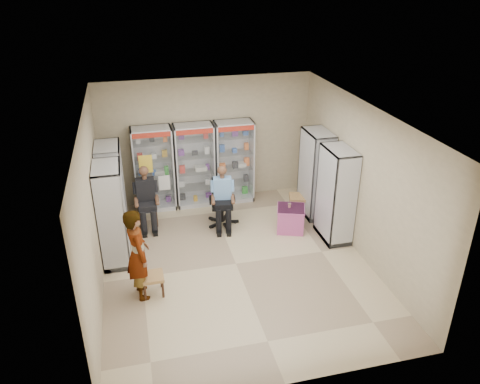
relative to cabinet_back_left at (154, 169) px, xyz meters
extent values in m
plane|color=tan|center=(1.30, -2.73, -1.00)|extent=(6.00, 6.00, 0.00)
cube|color=#BAAA8A|center=(1.30, 0.27, 0.50)|extent=(5.00, 0.02, 3.00)
cube|color=#BAAA8A|center=(1.30, -5.73, 0.50)|extent=(5.00, 0.02, 3.00)
cube|color=#BAAA8A|center=(-1.20, -2.73, 0.50)|extent=(0.02, 6.00, 3.00)
cube|color=#BAAA8A|center=(3.80, -2.73, 0.50)|extent=(0.02, 6.00, 3.00)
cube|color=white|center=(1.30, -2.73, 2.00)|extent=(5.00, 6.00, 0.02)
cube|color=#A3A7AA|center=(0.00, 0.00, 0.00)|extent=(0.90, 0.50, 2.00)
cube|color=#A5A8AC|center=(0.95, 0.00, 0.00)|extent=(0.90, 0.50, 2.00)
cube|color=#9D9EA4|center=(1.90, 0.00, 0.00)|extent=(0.90, 0.50, 2.00)
cube|color=#B8BAC0|center=(3.53, -1.13, 0.00)|extent=(0.90, 0.50, 2.00)
cube|color=#B8BAC0|center=(3.53, -2.23, 0.00)|extent=(0.90, 0.50, 2.00)
cube|color=#B3B5BB|center=(-0.93, -0.93, 0.00)|extent=(0.90, 0.50, 2.00)
cube|color=#B5B7BD|center=(-0.93, -2.03, 0.00)|extent=(0.90, 0.50, 2.00)
cube|color=black|center=(-0.25, -0.73, -0.53)|extent=(0.42, 0.42, 0.94)
cube|color=black|center=(1.37, -1.13, -0.47)|extent=(0.66, 0.66, 1.06)
cube|color=#BC4B9E|center=(2.76, -1.74, -0.73)|extent=(0.71, 0.70, 0.54)
cylinder|color=#571107|center=(2.73, -1.71, -0.41)|extent=(0.07, 0.07, 0.09)
cube|color=#AF7C4A|center=(3.20, -1.03, -0.78)|extent=(0.53, 0.53, 0.43)
cube|color=#A88B46|center=(-0.32, -3.27, -0.81)|extent=(0.39, 0.39, 0.38)
imported|color=gray|center=(-0.52, -3.24, -0.16)|extent=(0.51, 0.68, 1.68)
camera|label=1|loc=(-0.42, -10.11, 4.25)|focal=35.00mm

